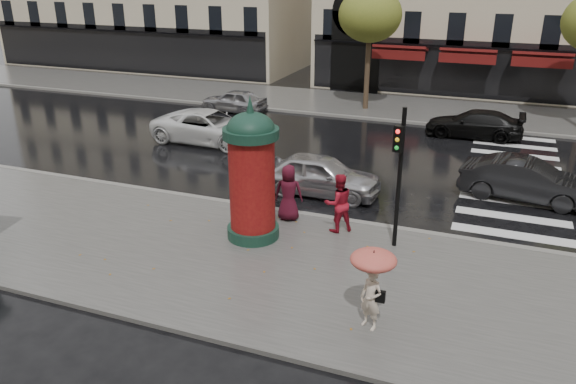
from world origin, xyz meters
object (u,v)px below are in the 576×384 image
at_px(car_black, 474,124).
at_px(morris_column, 252,172).
at_px(man_burgundy, 289,193).
at_px(car_silver, 321,175).
at_px(car_far_silver, 234,101).
at_px(woman_red, 338,203).
at_px(woman_umbrella, 372,277).
at_px(car_white, 209,127).
at_px(car_darkgrey, 526,180).
at_px(traffic_light, 399,166).

bearing_deg(car_black, morris_column, -21.09).
height_order(man_burgundy, car_silver, man_burgundy).
xyz_separation_m(car_silver, car_far_silver, (-8.27, 9.93, -0.10)).
xyz_separation_m(woman_red, car_silver, (-1.49, 2.92, -0.30)).
height_order(morris_column, car_black, morris_column).
bearing_deg(woman_umbrella, car_black, 86.38).
bearing_deg(woman_umbrella, woman_red, 114.59).
relative_size(woman_red, morris_column, 0.43).
bearing_deg(car_black, car_white, -64.70).
bearing_deg(woman_red, car_far_silver, -91.78).
height_order(car_silver, car_darkgrey, car_silver).
height_order(woman_red, car_far_silver, woman_red).
bearing_deg(car_white, woman_umbrella, -136.62).
distance_m(traffic_light, car_white, 12.70).
height_order(woman_umbrella, morris_column, morris_column).
height_order(woman_umbrella, car_white, woman_umbrella).
bearing_deg(traffic_light, morris_column, -168.06).
xyz_separation_m(woman_red, traffic_light, (1.79, -0.43, 1.55)).
height_order(traffic_light, car_far_silver, traffic_light).
xyz_separation_m(woman_umbrella, traffic_light, (-0.27, 4.08, 1.18)).
relative_size(car_black, car_far_silver, 1.20).
bearing_deg(woman_umbrella, car_white, 131.51).
xyz_separation_m(woman_umbrella, car_white, (-10.30, 11.64, -0.66)).
xyz_separation_m(car_darkgrey, car_far_silver, (-15.11, 7.89, -0.09)).
xyz_separation_m(woman_umbrella, car_far_silver, (-11.82, 17.35, -0.77)).
distance_m(woman_red, man_burgundy, 1.71).
height_order(car_black, car_far_silver, car_black).
relative_size(traffic_light, car_silver, 0.95).
bearing_deg(car_far_silver, traffic_light, 45.16).
bearing_deg(car_far_silver, car_silver, 43.92).
bearing_deg(man_burgundy, morris_column, 57.47).
bearing_deg(woman_red, woman_umbrella, 75.59).
xyz_separation_m(car_black, car_far_silver, (-12.89, 0.42, -0.01)).
bearing_deg(man_burgundy, car_darkgrey, -159.01).
distance_m(woman_umbrella, car_silver, 8.26).
xyz_separation_m(woman_umbrella, woman_red, (-2.06, 4.51, -0.37)).
height_order(man_burgundy, car_far_silver, man_burgundy).
bearing_deg(car_darkgrey, car_black, 23.58).
height_order(woman_red, car_silver, woman_red).
bearing_deg(car_white, woman_red, -129.02).
xyz_separation_m(morris_column, car_far_silver, (-7.52, 14.13, -1.53)).
relative_size(man_burgundy, car_silver, 0.42).
relative_size(man_burgundy, car_white, 0.34).
bearing_deg(morris_column, woman_red, 29.80).
bearing_deg(car_black, traffic_light, -5.63).
distance_m(man_burgundy, traffic_light, 3.88).
bearing_deg(woman_umbrella, morris_column, 143.16).
height_order(car_darkgrey, car_far_silver, car_darkgrey).
bearing_deg(car_silver, morris_column, 169.91).
bearing_deg(woman_umbrella, car_silver, 115.57).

